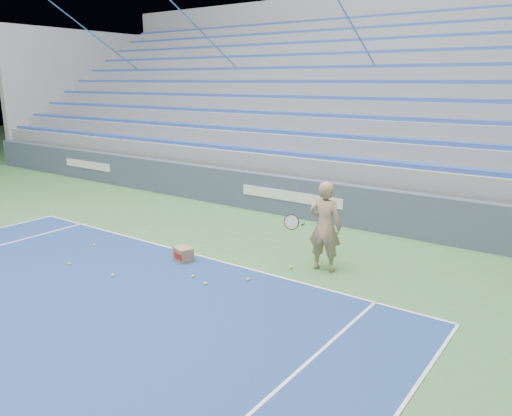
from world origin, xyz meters
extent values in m
cube|color=white|center=(0.00, 11.88, 0.01)|extent=(10.97, 0.05, 0.00)
cube|color=#3F4A61|center=(0.00, 15.88, 0.55)|extent=(30.00, 0.30, 1.10)
cube|color=white|center=(-9.00, 15.72, 0.60)|extent=(2.60, 0.02, 0.28)
cube|color=white|center=(0.00, 15.72, 0.60)|extent=(3.20, 0.02, 0.28)
cube|color=gray|center=(0.00, 20.43, 0.55)|extent=(30.00, 8.50, 1.10)
cube|color=gray|center=(0.00, 20.43, 1.35)|extent=(30.00, 8.50, 0.50)
cube|color=#2E4EA8|center=(0.00, 16.56, 1.66)|extent=(29.60, 0.42, 0.11)
cube|color=gray|center=(0.00, 20.86, 1.85)|extent=(30.00, 7.65, 0.50)
cube|color=#2E4EA8|center=(0.00, 17.41, 2.16)|extent=(29.60, 0.42, 0.11)
cube|color=gray|center=(0.00, 21.28, 2.35)|extent=(30.00, 6.80, 0.50)
cube|color=#2E4EA8|center=(0.00, 18.26, 2.66)|extent=(29.60, 0.42, 0.11)
cube|color=gray|center=(0.00, 21.71, 2.85)|extent=(30.00, 5.95, 0.50)
cube|color=#2E4EA8|center=(0.00, 19.11, 3.16)|extent=(29.60, 0.42, 0.11)
cube|color=gray|center=(0.00, 22.13, 3.35)|extent=(30.00, 5.10, 0.50)
cube|color=#2E4EA8|center=(0.00, 19.96, 3.66)|extent=(29.60, 0.42, 0.11)
cube|color=gray|center=(0.00, 22.56, 3.85)|extent=(30.00, 4.25, 0.50)
cube|color=#2E4EA8|center=(0.00, 20.81, 4.15)|extent=(29.60, 0.42, 0.11)
cube|color=gray|center=(0.00, 22.98, 4.35)|extent=(30.00, 3.40, 0.50)
cube|color=#2E4EA8|center=(0.00, 21.66, 4.65)|extent=(29.60, 0.42, 0.11)
cube|color=gray|center=(0.00, 23.41, 4.85)|extent=(30.00, 2.55, 0.50)
cube|color=#2E4EA8|center=(0.00, 22.51, 5.15)|extent=(29.60, 0.42, 0.11)
cube|color=gray|center=(0.00, 23.84, 5.35)|extent=(30.00, 1.70, 0.50)
cube|color=#2E4EA8|center=(0.00, 23.36, 5.65)|extent=(29.60, 0.42, 0.11)
cube|color=gray|center=(0.00, 24.26, 5.85)|extent=(30.00, 0.85, 0.50)
cube|color=#2E4EA8|center=(0.00, 24.21, 6.15)|extent=(29.60, 0.42, 0.11)
cube|color=gray|center=(-15.15, 20.43, 3.05)|extent=(0.30, 8.80, 6.10)
cube|color=gray|center=(0.00, 24.98, 3.65)|extent=(31.00, 0.40, 7.30)
cylinder|color=#3476B7|center=(-12.00, 20.43, 4.60)|extent=(0.05, 8.53, 5.04)
cylinder|color=#3476B7|center=(-6.00, 20.43, 4.60)|extent=(0.05, 8.53, 5.04)
cylinder|color=#3476B7|center=(0.00, 20.43, 4.60)|extent=(0.05, 8.53, 5.04)
imported|color=tan|center=(2.65, 12.75, 0.91)|extent=(0.72, 0.53, 1.82)
cylinder|color=black|center=(2.30, 12.50, 0.95)|extent=(0.12, 0.27, 0.08)
cylinder|color=beige|center=(2.20, 12.22, 1.05)|extent=(0.29, 0.16, 0.28)
torus|color=black|center=(2.20, 12.22, 1.05)|extent=(0.31, 0.18, 0.30)
cube|color=#936D47|center=(0.01, 11.47, 0.15)|extent=(0.48, 0.41, 0.30)
cube|color=#B21E19|center=(0.01, 11.31, 0.15)|extent=(0.31, 0.11, 0.14)
sphere|color=#D2E12E|center=(2.09, 12.41, 0.03)|extent=(0.07, 0.07, 0.07)
sphere|color=#D2E12E|center=(1.77, 11.39, 0.03)|extent=(0.07, 0.07, 0.07)
sphere|color=#D2E12E|center=(-2.32, 10.96, 0.03)|extent=(0.07, 0.07, 0.07)
sphere|color=#D2E12E|center=(1.24, 10.76, 0.03)|extent=(0.07, 0.07, 0.07)
sphere|color=#D2E12E|center=(-0.48, 10.02, 0.03)|extent=(0.07, 0.07, 0.07)
sphere|color=#D2E12E|center=(-1.72, 9.91, 0.03)|extent=(0.07, 0.07, 0.07)
sphere|color=#D2E12E|center=(0.81, 10.89, 0.03)|extent=(0.07, 0.07, 0.07)
camera|label=1|loc=(7.04, 4.30, 3.71)|focal=35.00mm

